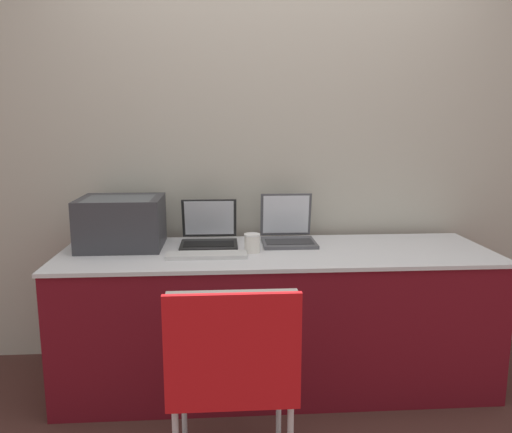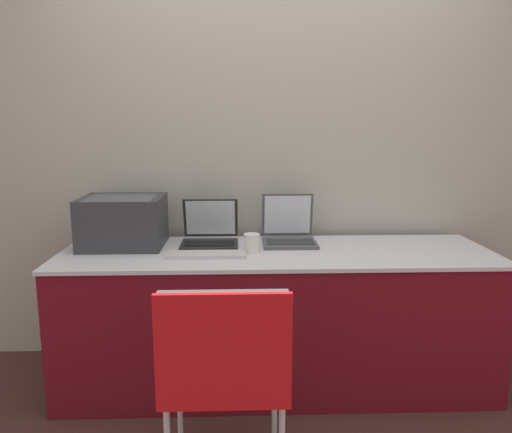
% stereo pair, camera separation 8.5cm
% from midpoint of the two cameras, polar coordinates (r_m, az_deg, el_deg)
% --- Properties ---
extents(ground_plane, '(14.00, 14.00, 0.00)m').
position_cam_midpoint_polar(ground_plane, '(2.66, 2.14, -21.73)').
color(ground_plane, '#472823').
extents(wall_back, '(8.00, 0.05, 2.60)m').
position_cam_midpoint_polar(wall_back, '(3.04, 0.74, 8.26)').
color(wall_back, '#B7B2A3').
rests_on(wall_back, ground_plane).
extents(table, '(2.30, 0.71, 0.75)m').
position_cam_midpoint_polar(table, '(2.80, 1.44, -11.39)').
color(table, maroon).
rests_on(table, ground_plane).
extents(printer, '(0.44, 0.37, 0.28)m').
position_cam_midpoint_polar(printer, '(2.83, -15.97, -0.44)').
color(printer, '#333338').
rests_on(printer, table).
extents(laptop_left, '(0.31, 0.32, 0.25)m').
position_cam_midpoint_polar(laptop_left, '(2.81, -6.25, -2.11)').
color(laptop_left, black).
rests_on(laptop_left, table).
extents(laptop_right, '(0.30, 0.30, 0.27)m').
position_cam_midpoint_polar(laptop_right, '(2.85, 2.80, -1.80)').
color(laptop_right, '#4C4C51').
rests_on(laptop_right, table).
extents(external_keyboard, '(0.41, 0.12, 0.02)m').
position_cam_midpoint_polar(external_keyboard, '(2.56, -6.63, -4.40)').
color(external_keyboard, silver).
rests_on(external_keyboard, table).
extents(coffee_cup, '(0.09, 0.09, 0.10)m').
position_cam_midpoint_polar(coffee_cup, '(2.63, -1.38, -3.05)').
color(coffee_cup, white).
rests_on(coffee_cup, table).
extents(chair, '(0.48, 0.43, 0.85)m').
position_cam_midpoint_polar(chair, '(1.93, -4.03, -16.47)').
color(chair, '#4C4742').
rests_on(chair, ground_plane).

